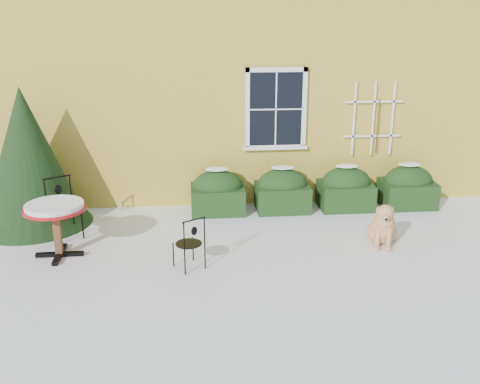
{
  "coord_description": "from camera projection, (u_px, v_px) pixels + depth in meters",
  "views": [
    {
      "loc": [
        -0.81,
        -7.52,
        3.65
      ],
      "look_at": [
        0.0,
        1.0,
        0.9
      ],
      "focal_mm": 40.0,
      "sensor_mm": 36.0,
      "label": 1
    }
  ],
  "objects": [
    {
      "name": "patio_chair_far",
      "position": [
        63.0,
        208.0,
        9.31
      ],
      "size": [
        0.65,
        0.65,
        1.07
      ],
      "rotation": [
        0.0,
        0.0,
        0.54
      ],
      "color": "black",
      "rests_on": "ground"
    },
    {
      "name": "evergreen_shrub",
      "position": [
        29.0,
        171.0,
        9.76
      ],
      "size": [
        2.12,
        2.12,
        2.56
      ],
      "rotation": [
        0.0,
        0.0,
        -0.07
      ],
      "color": "black",
      "rests_on": "ground"
    },
    {
      "name": "hedge_row",
      "position": [
        314.0,
        190.0,
        10.76
      ],
      "size": [
        4.95,
        0.8,
        0.91
      ],
      "color": "black",
      "rests_on": "ground"
    },
    {
      "name": "bistro_table",
      "position": [
        55.0,
        213.0,
        8.45
      ],
      "size": [
        0.98,
        0.98,
        0.91
      ],
      "rotation": [
        0.0,
        0.0,
        -0.43
      ],
      "color": "black",
      "rests_on": "ground"
    },
    {
      "name": "house",
      "position": [
        218.0,
        38.0,
        13.97
      ],
      "size": [
        12.4,
        8.4,
        6.4
      ],
      "color": "gold",
      "rests_on": "ground"
    },
    {
      "name": "patio_chair_near",
      "position": [
        190.0,
        243.0,
        8.13
      ],
      "size": [
        0.52,
        0.51,
        0.85
      ],
      "rotation": [
        0.0,
        0.0,
        3.67
      ],
      "color": "black",
      "rests_on": "ground"
    },
    {
      "name": "dog",
      "position": [
        383.0,
        227.0,
        9.03
      ],
      "size": [
        0.63,
        0.85,
        0.8
      ],
      "rotation": [
        0.0,
        0.0,
        -0.27
      ],
      "color": "tan",
      "rests_on": "ground"
    },
    {
      "name": "ground",
      "position": [
        246.0,
        266.0,
        8.32
      ],
      "size": [
        80.0,
        80.0,
        0.0
      ],
      "primitive_type": "plane",
      "color": "white",
      "rests_on": "ground"
    }
  ]
}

